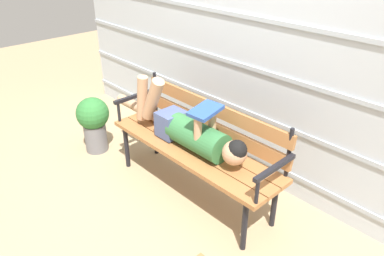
{
  "coord_description": "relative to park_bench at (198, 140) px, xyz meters",
  "views": [
    {
      "loc": [
        1.93,
        -1.76,
        2.09
      ],
      "look_at": [
        0.0,
        0.05,
        0.66
      ],
      "focal_mm": 34.3,
      "sensor_mm": 36.0,
      "label": 1
    }
  ],
  "objects": [
    {
      "name": "ground_plane",
      "position": [
        0.0,
        -0.12,
        -0.52
      ],
      "size": [
        12.0,
        12.0,
        0.0
      ],
      "primitive_type": "plane",
      "color": "tan"
    },
    {
      "name": "house_siding",
      "position": [
        0.0,
        0.58,
        0.74
      ],
      "size": [
        5.03,
        0.08,
        2.51
      ],
      "color": "#B2BCC6",
      "rests_on": "ground"
    },
    {
      "name": "park_bench",
      "position": [
        0.0,
        0.0,
        0.0
      ],
      "size": [
        1.69,
        0.48,
        0.88
      ],
      "color": "#9E6638",
      "rests_on": "ground"
    },
    {
      "name": "reclining_person",
      "position": [
        -0.07,
        -0.07,
        0.11
      ],
      "size": [
        1.72,
        0.26,
        0.53
      ],
      "color": "#33703D"
    },
    {
      "name": "potted_plant",
      "position": [
        -1.23,
        -0.31,
        -0.17
      ],
      "size": [
        0.34,
        0.34,
        0.6
      ],
      "color": "slate",
      "rests_on": "ground"
    }
  ]
}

